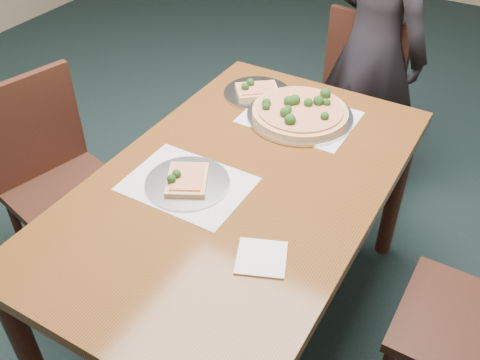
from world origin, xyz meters
The scene contains 11 objects.
ground centered at (0.00, 0.00, 0.00)m, with size 8.00×8.00×0.00m, color black.
dining_table centered at (0.22, -0.17, 0.66)m, with size 0.90×1.50×0.75m.
chair_far centered at (0.23, 0.92, 0.52)m, with size 0.46×0.46×0.91m.
chair_left centered at (-0.60, -0.26, 0.52)m, with size 0.51×0.51×0.91m.
diner centered at (0.27, 1.00, 0.77)m, with size 0.56×0.37×1.54m, color black.
placemat_main centered at (0.23, 0.29, 0.75)m, with size 0.42×0.32×0.00m, color white.
placemat_near centered at (0.08, -0.27, 0.75)m, with size 0.40×0.30×0.00m, color white.
pizza_pan centered at (0.23, 0.29, 0.77)m, with size 0.41×0.41×0.08m.
slice_plate_near centered at (0.08, -0.28, 0.76)m, with size 0.28×0.28×0.06m.
slice_plate_far centered at (-0.01, 0.36, 0.76)m, with size 0.28×0.28×0.06m.
napkin centered at (0.45, -0.44, 0.75)m, with size 0.14×0.14×0.01m, color white.
Camera 1 is at (0.92, -1.37, 1.87)m, focal length 40.00 mm.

